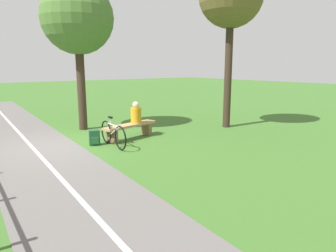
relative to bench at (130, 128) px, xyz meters
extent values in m
plane|color=#3D6B28|center=(2.09, -0.49, -0.36)|extent=(80.00, 80.00, 0.00)
cube|color=#66605E|center=(3.18, 3.51, -0.35)|extent=(4.39, 36.08, 0.02)
cube|color=silver|center=(3.18, 3.51, -0.34)|extent=(1.78, 31.96, 0.00)
cube|color=#A88456|center=(0.00, 0.00, 0.11)|extent=(2.11, 0.86, 0.08)
cube|color=brown|center=(-0.76, -0.17, -0.15)|extent=(0.24, 0.41, 0.43)
cube|color=brown|center=(0.76, 0.17, -0.15)|extent=(0.24, 0.41, 0.43)
cylinder|color=orange|center=(-0.27, -0.06, 0.41)|extent=(0.43, 0.43, 0.52)
sphere|color=beige|center=(-0.27, -0.06, 0.77)|extent=(0.22, 0.22, 0.22)
torus|color=black|center=(0.95, 1.06, 0.00)|extent=(0.08, 0.73, 0.73)
torus|color=black|center=(0.90, 0.04, 0.00)|extent=(0.08, 0.73, 0.73)
cylinder|color=silver|center=(0.93, 0.55, 0.31)|extent=(0.08, 0.87, 0.04)
cylinder|color=silver|center=(0.93, 0.70, 0.16)|extent=(0.07, 0.63, 0.34)
cylinder|color=silver|center=(0.92, 0.40, 0.41)|extent=(0.03, 0.03, 0.20)
cube|color=black|center=(0.92, 0.40, 0.52)|extent=(0.09, 0.20, 0.05)
cube|color=#1E4C2D|center=(1.32, 0.06, -0.12)|extent=(0.36, 0.28, 0.47)
cube|color=#245B37|center=(1.35, 0.17, -0.19)|extent=(0.23, 0.11, 0.21)
cylinder|color=#38281E|center=(-4.11, 0.58, 1.85)|extent=(0.29, 0.29, 4.41)
cylinder|color=#38281E|center=(0.66, -2.46, 1.38)|extent=(0.31, 0.31, 3.48)
sphere|color=#4C7033|center=(0.66, -2.46, 3.77)|extent=(2.62, 2.62, 2.62)
camera|label=1|loc=(5.05, 8.75, 2.07)|focal=32.52mm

